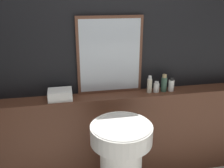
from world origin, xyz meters
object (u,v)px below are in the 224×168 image
at_px(pedestal_sink, 121,164).
at_px(towel_stack, 60,95).
at_px(lotion_bottle, 164,84).
at_px(mirror, 110,56).
at_px(conditioner_bottle, 156,87).
at_px(shampoo_bottle, 150,85).
at_px(body_wash_bottle, 171,85).

bearing_deg(pedestal_sink, towel_stack, 133.50).
relative_size(pedestal_sink, lotion_bottle, 5.03).
distance_m(mirror, towel_stack, 0.56).
distance_m(mirror, lotion_bottle, 0.58).
relative_size(pedestal_sink, conditioner_bottle, 8.22).
xyz_separation_m(shampoo_bottle, body_wash_bottle, (0.22, -0.00, -0.01)).
distance_m(mirror, shampoo_bottle, 0.46).
height_order(mirror, towel_stack, mirror).
xyz_separation_m(towel_stack, body_wash_bottle, (1.05, 0.00, 0.02)).
relative_size(pedestal_sink, shampoo_bottle, 5.21).
bearing_deg(shampoo_bottle, conditioner_bottle, -0.00).
bearing_deg(conditioner_bottle, mirror, 169.01).
bearing_deg(pedestal_sink, shampoo_bottle, 51.06).
height_order(towel_stack, conditioner_bottle, conditioner_bottle).
relative_size(mirror, shampoo_bottle, 4.31).
height_order(shampoo_bottle, body_wash_bottle, shampoo_bottle).
bearing_deg(towel_stack, shampoo_bottle, 0.00).
distance_m(towel_stack, lotion_bottle, 0.97).
bearing_deg(mirror, lotion_bottle, -9.41).
bearing_deg(mirror, towel_stack, -169.75).
bearing_deg(towel_stack, conditioner_bottle, -0.00).
xyz_separation_m(pedestal_sink, body_wash_bottle, (0.60, 0.47, 0.47)).
xyz_separation_m(mirror, conditioner_bottle, (0.43, -0.08, -0.31)).
distance_m(conditioner_bottle, body_wash_bottle, 0.15).
relative_size(towel_stack, shampoo_bottle, 1.28).
xyz_separation_m(mirror, towel_stack, (-0.46, -0.08, -0.31)).
distance_m(pedestal_sink, conditioner_bottle, 0.79).
relative_size(towel_stack, lotion_bottle, 1.23).
bearing_deg(pedestal_sink, mirror, 88.18).
distance_m(shampoo_bottle, conditioner_bottle, 0.07).
bearing_deg(body_wash_bottle, pedestal_sink, -141.87).
distance_m(lotion_bottle, body_wash_bottle, 0.08).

